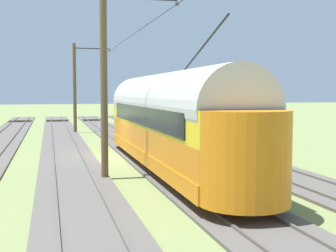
{
  "coord_description": "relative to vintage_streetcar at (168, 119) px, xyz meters",
  "views": [
    {
      "loc": [
        2.96,
        23.18,
        3.46
      ],
      "look_at": [
        -1.83,
        5.23,
        2.05
      ],
      "focal_mm": 47.48,
      "sensor_mm": 36.0,
      "label": 1
    }
  ],
  "objects": [
    {
      "name": "switch_stand",
      "position": [
        -5.93,
        -14.82,
        -1.57
      ],
      "size": [
        0.5,
        0.3,
        1.24
      ],
      "color": "black",
      "rests_on": "ground"
    },
    {
      "name": "vintage_streetcar",
      "position": [
        0.0,
        0.0,
        0.0
      ],
      "size": [
        2.65,
        18.37,
        5.57
      ],
      "color": "orange",
      "rests_on": "ground"
    },
    {
      "name": "track_adjacent_siding",
      "position": [
        -0.0,
        -4.58,
        -2.21
      ],
      "size": [
        2.8,
        80.0,
        0.18
      ],
      "color": "#56514C",
      "rests_on": "ground"
    },
    {
      "name": "ground_plane",
      "position": [
        2.1,
        -4.27,
        -2.27
      ],
      "size": [
        220.0,
        220.0,
        0.0
      ],
      "primitive_type": "plane",
      "color": "olive"
    },
    {
      "name": "overhead_wire_run",
      "position": [
        0.11,
        -9.8,
        4.76
      ],
      "size": [
        3.0,
        24.86,
        0.18
      ],
      "color": "black",
      "rests_on": "ground"
    },
    {
      "name": "track_streetcar_siding",
      "position": [
        -4.2,
        -4.58,
        -2.21
      ],
      "size": [
        2.8,
        80.0,
        0.18
      ],
      "color": "#56514C",
      "rests_on": "ground"
    },
    {
      "name": "catenary_pole_foreground",
      "position": [
        2.89,
        -19.48,
        1.7
      ],
      "size": [
        3.21,
        0.28,
        7.57
      ],
      "color": "brown",
      "rests_on": "ground"
    },
    {
      "name": "catenary_pole_mid_near",
      "position": [
        2.89,
        1.38,
        1.7
      ],
      "size": [
        3.21,
        0.28,
        7.57
      ],
      "color": "brown",
      "rests_on": "ground"
    },
    {
      "name": "track_third_siding",
      "position": [
        4.2,
        -4.58,
        -2.21
      ],
      "size": [
        2.8,
        80.0,
        0.18
      ],
      "color": "#56514C",
      "rests_on": "ground"
    }
  ]
}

